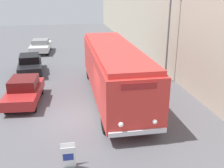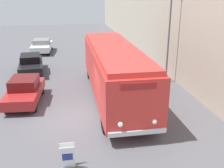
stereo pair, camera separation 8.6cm
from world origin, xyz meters
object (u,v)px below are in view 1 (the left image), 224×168
object	(u,v)px
vintage_bus	(114,69)
parked_car_near	(24,91)
streetlamp	(170,14)
parked_car_far	(41,46)
parked_car_mid	(30,64)
sign_board	(68,156)

from	to	relation	value
vintage_bus	parked_car_near	distance (m)	5.40
streetlamp	parked_car_far	bearing A→B (deg)	130.31
parked_car_mid	parked_car_near	bearing A→B (deg)	-91.70
streetlamp	parked_car_mid	size ratio (longest dim) A/B	1.68
parked_car_near	parked_car_mid	xyz separation A→B (m)	(-0.34, 6.01, 0.01)
parked_car_near	parked_car_mid	size ratio (longest dim) A/B	0.93
sign_board	streetlamp	bearing A→B (deg)	50.58
parked_car_mid	parked_car_far	bearing A→B (deg)	82.89
sign_board	parked_car_near	world-z (taller)	parked_car_near
sign_board	parked_car_mid	xyz separation A→B (m)	(-2.73, 12.54, 0.30)
parked_car_near	parked_car_mid	distance (m)	6.02
parked_car_near	sign_board	bearing A→B (deg)	-65.93
vintage_bus	streetlamp	distance (m)	5.61
streetlamp	parked_car_near	bearing A→B (deg)	-167.42
streetlamp	parked_car_mid	xyz separation A→B (m)	(-9.84, 3.90, -4.01)
parked_car_far	parked_car_mid	bearing A→B (deg)	-89.20
parked_car_mid	sign_board	bearing A→B (deg)	-82.71
streetlamp	parked_car_mid	bearing A→B (deg)	158.39
parked_car_near	parked_car_far	size ratio (longest dim) A/B	0.98
vintage_bus	streetlamp	bearing A→B (deg)	28.51
vintage_bus	sign_board	size ratio (longest dim) A/B	11.86
vintage_bus	parked_car_near	size ratio (longest dim) A/B	2.65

